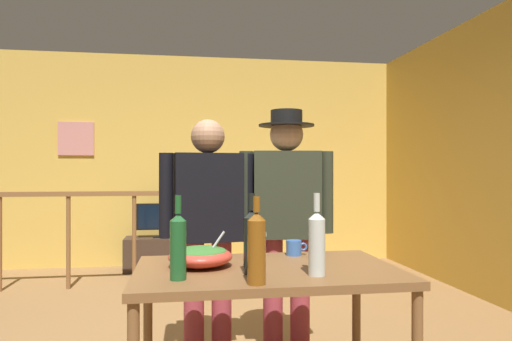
# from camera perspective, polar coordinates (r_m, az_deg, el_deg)

# --- Properties ---
(back_wall) EXTENTS (5.72, 0.10, 2.78)m
(back_wall) POSITION_cam_1_polar(r_m,az_deg,el_deg) (6.30, -8.40, 1.25)
(back_wall) COLOR gold
(back_wall) RESTS_ON ground_plane
(side_wall_right) EXTENTS (0.10, 4.81, 2.78)m
(side_wall_right) POSITION_cam_1_polar(r_m,az_deg,el_deg) (4.98, 26.86, 1.61)
(side_wall_right) COLOR gold
(side_wall_right) RESTS_ON ground_plane
(framed_picture) EXTENTS (0.45, 0.03, 0.43)m
(framed_picture) POSITION_cam_1_polar(r_m,az_deg,el_deg) (6.40, -21.29, 3.68)
(framed_picture) COLOR tan
(stair_railing) EXTENTS (3.47, 0.10, 1.08)m
(stair_railing) POSITION_cam_1_polar(r_m,az_deg,el_deg) (5.17, -12.63, -6.27)
(stair_railing) COLOR brown
(stair_railing) RESTS_ON ground_plane
(tv_console) EXTENTS (0.90, 0.40, 0.41)m
(tv_console) POSITION_cam_1_polar(r_m,az_deg,el_deg) (6.04, -11.59, -9.98)
(tv_console) COLOR #38281E
(tv_console) RESTS_ON ground_plane
(flat_screen_tv) EXTENTS (0.60, 0.12, 0.43)m
(flat_screen_tv) POSITION_cam_1_polar(r_m,az_deg,el_deg) (5.95, -11.60, -5.66)
(flat_screen_tv) COLOR black
(flat_screen_tv) RESTS_ON tv_console
(serving_table) EXTENTS (1.30, 0.82, 0.76)m
(serving_table) POSITION_cam_1_polar(r_m,az_deg,el_deg) (2.38, 1.35, -13.63)
(serving_table) COLOR brown
(serving_table) RESTS_ON ground_plane
(salad_bowl) EXTENTS (0.32, 0.32, 0.18)m
(salad_bowl) POSITION_cam_1_polar(r_m,az_deg,el_deg) (2.38, -6.86, -10.36)
(salad_bowl) COLOR #CC3D2D
(salad_bowl) RESTS_ON serving_table
(wine_glass) EXTENTS (0.07, 0.07, 0.16)m
(wine_glass) POSITION_cam_1_polar(r_m,az_deg,el_deg) (2.66, 0.53, -8.12)
(wine_glass) COLOR silver
(wine_glass) RESTS_ON serving_table
(wine_bottle_clear) EXTENTS (0.08, 0.08, 0.38)m
(wine_bottle_clear) POSITION_cam_1_polar(r_m,az_deg,el_deg) (2.18, 7.50, -8.71)
(wine_bottle_clear) COLOR silver
(wine_bottle_clear) RESTS_ON serving_table
(wine_bottle_green) EXTENTS (0.07, 0.07, 0.38)m
(wine_bottle_green) POSITION_cam_1_polar(r_m,az_deg,el_deg) (2.11, -9.57, -9.04)
(wine_bottle_green) COLOR #1E5628
(wine_bottle_green) RESTS_ON serving_table
(wine_bottle_dark) EXTENTS (0.08, 0.08, 0.38)m
(wine_bottle_dark) POSITION_cam_1_polar(r_m,az_deg,el_deg) (2.19, -0.53, -8.63)
(wine_bottle_dark) COLOR black
(wine_bottle_dark) RESTS_ON serving_table
(wine_bottle_amber) EXTENTS (0.08, 0.08, 0.38)m
(wine_bottle_amber) POSITION_cam_1_polar(r_m,az_deg,el_deg) (2.00, 0.07, -9.39)
(wine_bottle_amber) COLOR brown
(wine_bottle_amber) RESTS_ON serving_table
(mug_blue) EXTENTS (0.12, 0.09, 0.09)m
(mug_blue) POSITION_cam_1_polar(r_m,az_deg,el_deg) (2.69, 4.72, -9.47)
(mug_blue) COLOR #3866B2
(mug_blue) RESTS_ON serving_table
(person_standing_left) EXTENTS (0.62, 0.27, 1.58)m
(person_standing_left) POSITION_cam_1_polar(r_m,az_deg,el_deg) (3.02, -5.96, -5.95)
(person_standing_left) COLOR #9E3842
(person_standing_left) RESTS_ON ground_plane
(person_standing_right) EXTENTS (0.62, 0.37, 1.65)m
(person_standing_right) POSITION_cam_1_polar(r_m,az_deg,el_deg) (3.08, 3.78, -4.90)
(person_standing_right) COLOR #9E3842
(person_standing_right) RESTS_ON ground_plane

